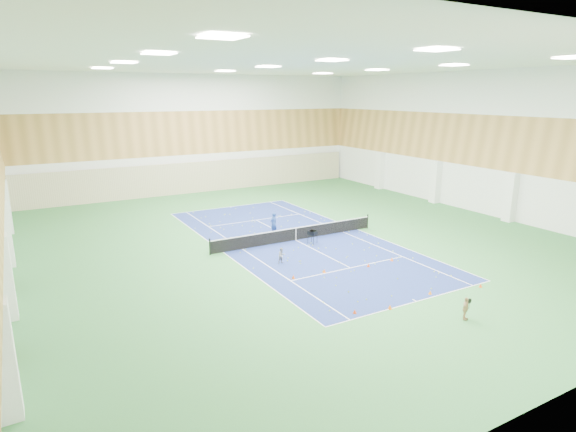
% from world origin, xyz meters
% --- Properties ---
extents(ground, '(40.00, 40.00, 0.00)m').
position_xyz_m(ground, '(0.00, 0.00, 0.00)').
color(ground, '#307037').
rests_on(ground, ground).
extents(room_shell, '(36.00, 40.00, 12.00)m').
position_xyz_m(room_shell, '(0.00, 0.00, 6.00)').
color(room_shell, white).
rests_on(room_shell, ground).
extents(wood_cladding, '(36.00, 40.00, 8.00)m').
position_xyz_m(wood_cladding, '(0.00, 0.00, 8.00)').
color(wood_cladding, '#B98744').
rests_on(wood_cladding, room_shell).
extents(ceiling_light_grid, '(21.40, 25.40, 0.06)m').
position_xyz_m(ceiling_light_grid, '(0.00, 0.00, 11.92)').
color(ceiling_light_grid, white).
rests_on(ceiling_light_grid, room_shell).
extents(court_surface, '(10.97, 23.77, 0.01)m').
position_xyz_m(court_surface, '(0.00, 0.00, 0.01)').
color(court_surface, navy).
rests_on(court_surface, ground).
extents(tennis_balls_scatter, '(10.57, 22.77, 0.07)m').
position_xyz_m(tennis_balls_scatter, '(0.00, 0.00, 0.05)').
color(tennis_balls_scatter, '#ADCF23').
rests_on(tennis_balls_scatter, ground).
extents(tennis_net, '(12.80, 0.10, 1.10)m').
position_xyz_m(tennis_net, '(0.00, 0.00, 0.55)').
color(tennis_net, black).
rests_on(tennis_net, ground).
extents(back_curtain, '(35.40, 0.16, 3.20)m').
position_xyz_m(back_curtain, '(0.00, 19.75, 1.60)').
color(back_curtain, '#C6B793').
rests_on(back_curtain, ground).
extents(door_left_b, '(0.08, 1.80, 2.20)m').
position_xyz_m(door_left_b, '(-17.92, 0.00, 1.10)').
color(door_left_b, '#593319').
rests_on(door_left_b, ground).
extents(coach, '(0.73, 0.61, 1.70)m').
position_xyz_m(coach, '(-0.71, 2.01, 0.85)').
color(coach, navy).
rests_on(coach, ground).
extents(child_court, '(0.53, 0.43, 1.00)m').
position_xyz_m(child_court, '(-3.16, -3.66, 0.50)').
color(child_court, gray).
rests_on(child_court, ground).
extents(child_apron, '(0.69, 0.49, 1.09)m').
position_xyz_m(child_apron, '(0.50, -14.42, 0.55)').
color(child_apron, tan).
rests_on(child_apron, ground).
extents(ball_cart, '(0.72, 0.72, 0.94)m').
position_xyz_m(ball_cart, '(0.61, -1.23, 0.47)').
color(ball_cart, black).
rests_on(ball_cart, ground).
extents(cone_svc_a, '(0.21, 0.21, 0.23)m').
position_xyz_m(cone_svc_a, '(-3.82, -6.20, 0.11)').
color(cone_svc_a, '#D7500B').
rests_on(cone_svc_a, ground).
extents(cone_svc_b, '(0.21, 0.21, 0.24)m').
position_xyz_m(cone_svc_b, '(-1.79, -6.28, 0.12)').
color(cone_svc_b, '#FF630D').
rests_on(cone_svc_b, ground).
extents(cone_svc_c, '(0.20, 0.20, 0.22)m').
position_xyz_m(cone_svc_c, '(1.06, -6.76, 0.11)').
color(cone_svc_c, '#D83F0B').
rests_on(cone_svc_c, ground).
extents(cone_svc_d, '(0.21, 0.21, 0.23)m').
position_xyz_m(cone_svc_d, '(2.98, -6.67, 0.11)').
color(cone_svc_d, '#F8530D').
rests_on(cone_svc_d, ground).
extents(cone_base_a, '(0.19, 0.19, 0.21)m').
position_xyz_m(cone_base_a, '(-3.50, -11.42, 0.11)').
color(cone_base_a, red).
rests_on(cone_base_a, ground).
extents(cone_base_b, '(0.21, 0.21, 0.23)m').
position_xyz_m(cone_base_b, '(-1.73, -11.87, 0.11)').
color(cone_base_b, '#FF660D').
rests_on(cone_base_b, ground).
extents(cone_base_c, '(0.19, 0.19, 0.21)m').
position_xyz_m(cone_base_c, '(1.26, -11.56, 0.11)').
color(cone_base_c, orange).
rests_on(cone_base_c, ground).
extents(cone_base_d, '(0.18, 0.18, 0.20)m').
position_xyz_m(cone_base_d, '(4.31, -12.21, 0.10)').
color(cone_base_d, '#FF4A0D').
rests_on(cone_base_d, ground).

